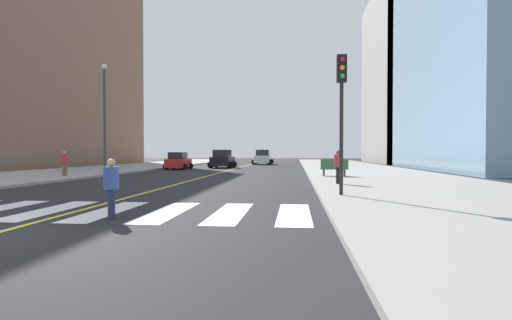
% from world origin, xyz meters
% --- Properties ---
extents(sidewalk_kerb_east, '(10.00, 120.00, 0.15)m').
position_xyz_m(sidewalk_kerb_east, '(12.20, 20.00, 0.07)').
color(sidewalk_kerb_east, gray).
rests_on(sidewalk_kerb_east, ground).
extents(sidewalk_kerb_west, '(10.00, 120.00, 0.15)m').
position_xyz_m(sidewalk_kerb_west, '(-12.20, 20.00, 0.07)').
color(sidewalk_kerb_west, gray).
rests_on(sidewalk_kerb_west, ground).
extents(crosswalk_paint, '(13.50, 4.00, 0.01)m').
position_xyz_m(crosswalk_paint, '(0.00, 4.00, 0.01)').
color(crosswalk_paint, silver).
rests_on(crosswalk_paint, ground).
extents(lane_divider_paint, '(0.16, 80.00, 0.01)m').
position_xyz_m(lane_divider_paint, '(0.00, 40.00, 0.01)').
color(lane_divider_paint, yellow).
rests_on(lane_divider_paint, ground).
extents(parking_garage_concrete, '(18.00, 24.00, 27.69)m').
position_xyz_m(parking_garage_concrete, '(27.93, 57.27, 13.84)').
color(parking_garage_concrete, gray).
rests_on(parking_garage_concrete, ground).
extents(low_rise_brick_west, '(16.00, 32.00, 27.81)m').
position_xyz_m(low_rise_brick_west, '(-26.93, 40.10, 13.90)').
color(low_rise_brick_west, brown).
rests_on(low_rise_brick_west, ground).
extents(car_black_nearest, '(2.82, 4.50, 2.01)m').
position_xyz_m(car_black_nearest, '(-1.74, 35.89, 0.94)').
color(car_black_nearest, black).
rests_on(car_black_nearest, ground).
extents(car_white_second, '(2.95, 4.70, 2.09)m').
position_xyz_m(car_white_second, '(1.73, 48.25, 0.98)').
color(car_white_second, silver).
rests_on(car_white_second, ground).
extents(car_red_third, '(2.46, 3.91, 1.74)m').
position_xyz_m(car_red_third, '(-5.46, 31.52, 0.81)').
color(car_red_third, red).
rests_on(car_red_third, ground).
extents(traffic_light_near_corner, '(0.36, 0.41, 5.14)m').
position_xyz_m(traffic_light_near_corner, '(8.01, 7.74, 3.75)').
color(traffic_light_near_corner, black).
rests_on(traffic_light_near_corner, sidewalk_kerb_east).
extents(park_bench, '(1.81, 0.58, 1.12)m').
position_xyz_m(park_bench, '(8.90, 19.32, 0.69)').
color(park_bench, '#33603D').
rests_on(park_bench, sidewalk_kerb_east).
extents(pedestrian_crossing, '(0.38, 0.38, 1.56)m').
position_xyz_m(pedestrian_crossing, '(1.61, 2.74, 0.86)').
color(pedestrian_crossing, '#232847').
rests_on(pedestrian_crossing, ground).
extents(pedestrian_waiting_east, '(0.42, 0.42, 1.69)m').
position_xyz_m(pedestrian_waiting_east, '(8.47, 12.89, 1.08)').
color(pedestrian_waiting_east, black).
rests_on(pedestrian_waiting_east, sidewalk_kerb_east).
extents(pedestrian_walking_west, '(0.41, 0.41, 1.66)m').
position_xyz_m(pedestrian_walking_west, '(-9.03, 17.72, 1.06)').
color(pedestrian_walking_west, brown).
rests_on(pedestrian_walking_west, sidewalk_kerb_west).
extents(street_lamp, '(0.44, 0.44, 8.37)m').
position_xyz_m(street_lamp, '(-8.29, 21.83, 5.02)').
color(street_lamp, '#38383D').
rests_on(street_lamp, sidewalk_kerb_west).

